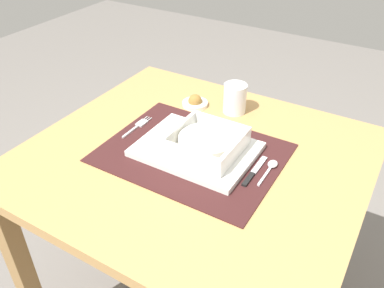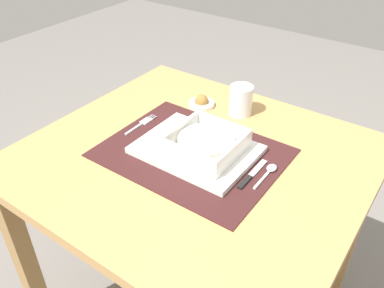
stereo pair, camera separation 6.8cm
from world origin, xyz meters
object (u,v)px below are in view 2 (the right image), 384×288
at_px(porridge_bowl, 206,144).
at_px(condiment_saucer, 202,103).
at_px(spoon, 270,170).
at_px(butter_knife, 251,176).
at_px(fork, 143,123).
at_px(drinking_glass, 241,102).
at_px(dining_table, 195,184).

distance_m(porridge_bowl, condiment_saucer, 0.27).
relative_size(spoon, butter_knife, 0.81).
bearing_deg(porridge_bowl, fork, 174.41).
bearing_deg(fork, porridge_bowl, -5.25).
relative_size(porridge_bowl, butter_knife, 1.31).
bearing_deg(drinking_glass, condiment_saucer, -166.60).
distance_m(spoon, drinking_glass, 0.30).
bearing_deg(dining_table, condiment_saucer, 120.35).
xyz_separation_m(dining_table, porridge_bowl, (0.03, 0.01, 0.14)).
xyz_separation_m(spoon, drinking_glass, (-0.20, 0.21, 0.03)).
xyz_separation_m(dining_table, spoon, (0.20, 0.04, 0.11)).
height_order(fork, condiment_saucer, condiment_saucer).
bearing_deg(spoon, butter_knife, -128.03).
bearing_deg(fork, condiment_saucer, 68.86).
bearing_deg(dining_table, fork, 171.44).
xyz_separation_m(butter_knife, drinking_glass, (-0.18, 0.25, 0.03)).
bearing_deg(porridge_bowl, drinking_glass, 98.76).
distance_m(dining_table, spoon, 0.23).
distance_m(spoon, butter_knife, 0.05).
distance_m(porridge_bowl, butter_knife, 0.14).
xyz_separation_m(fork, spoon, (0.40, 0.01, 0.00)).
bearing_deg(butter_knife, spoon, 54.41).
height_order(butter_knife, drinking_glass, drinking_glass).
bearing_deg(dining_table, porridge_bowl, 15.63).
xyz_separation_m(porridge_bowl, spoon, (0.17, 0.04, -0.03)).
height_order(drinking_glass, condiment_saucer, drinking_glass).
relative_size(dining_table, butter_knife, 6.59).
xyz_separation_m(porridge_bowl, fork, (-0.24, 0.02, -0.03)).
relative_size(fork, butter_knife, 0.97).
bearing_deg(condiment_saucer, spoon, -28.97).
height_order(fork, drinking_glass, drinking_glass).
relative_size(porridge_bowl, condiment_saucer, 2.15).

